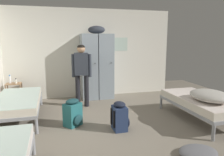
% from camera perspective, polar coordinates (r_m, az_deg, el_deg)
% --- Properties ---
extents(ground_plane, '(8.30, 8.30, 0.00)m').
position_cam_1_polar(ground_plane, '(4.31, 0.94, -13.13)').
color(ground_plane, gray).
extents(room_backdrop, '(4.96, 5.25, 2.57)m').
position_cam_1_polar(room_backdrop, '(5.10, -16.89, 5.02)').
color(room_backdrop, silver).
rests_on(room_backdrop, ground_plane).
extents(locker_bank, '(0.90, 0.55, 2.07)m').
position_cam_1_polar(locker_bank, '(6.28, -3.96, 3.40)').
color(locker_bank, '#8C99A3').
rests_on(locker_bank, ground_plane).
extents(shelf_unit, '(0.38, 0.30, 0.57)m').
position_cam_1_polar(shelf_unit, '(6.27, -24.22, -3.27)').
color(shelf_unit, '#99704C').
rests_on(shelf_unit, ground_plane).
extents(bed_left_rear, '(0.90, 1.90, 0.49)m').
position_cam_1_polar(bed_left_rear, '(5.12, -23.37, -5.68)').
color(bed_left_rear, gray).
rests_on(bed_left_rear, ground_plane).
extents(bed_right, '(0.90, 1.90, 0.49)m').
position_cam_1_polar(bed_right, '(5.01, 22.08, -5.94)').
color(bed_right, gray).
rests_on(bed_right, ground_plane).
extents(bedding_heap, '(0.70, 0.88, 0.21)m').
position_cam_1_polar(bedding_heap, '(4.76, 24.23, -4.22)').
color(bedding_heap, '#B7B2A8').
rests_on(bedding_heap, bed_right).
extents(person_traveler, '(0.49, 0.27, 1.57)m').
position_cam_1_polar(person_traveler, '(5.51, -7.93, 2.14)').
color(person_traveler, black).
rests_on(person_traveler, ground_plane).
extents(water_bottle, '(0.06, 0.06, 0.22)m').
position_cam_1_polar(water_bottle, '(6.24, -25.13, -0.35)').
color(water_bottle, white).
rests_on(water_bottle, shelf_unit).
extents(lotion_bottle, '(0.05, 0.05, 0.14)m').
position_cam_1_polar(lotion_bottle, '(6.17, -23.82, -0.76)').
color(lotion_bottle, white).
rests_on(lotion_bottle, shelf_unit).
extents(backpack_navy, '(0.34, 0.32, 0.55)m').
position_cam_1_polar(backpack_navy, '(4.18, 2.10, -10.06)').
color(backpack_navy, navy).
rests_on(backpack_navy, ground_plane).
extents(backpack_teal, '(0.41, 0.42, 0.55)m').
position_cam_1_polar(backpack_teal, '(4.43, -10.15, -9.05)').
color(backpack_teal, '#23666B').
rests_on(backpack_teal, ground_plane).
extents(clothes_pile_grey, '(0.58, 0.47, 0.12)m').
position_cam_1_polar(clothes_pile_grey, '(3.62, 21.63, -17.60)').
color(clothes_pile_grey, slate).
rests_on(clothes_pile_grey, ground_plane).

